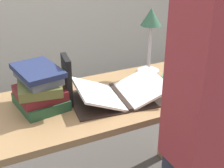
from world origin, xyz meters
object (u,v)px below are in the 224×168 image
at_px(open_book, 120,94).
at_px(book_standing_upright, 67,80).
at_px(book_stack_tall, 39,88).
at_px(person_reader, 211,147).
at_px(reading_lamp, 151,27).
at_px(coffee_mug, 168,83).

xyz_separation_m(open_book, book_standing_upright, (-0.26, 0.09, 0.10)).
relative_size(book_stack_tall, book_standing_upright, 1.21).
relative_size(open_book, person_reader, 0.34).
relative_size(book_standing_upright, person_reader, 0.15).
distance_m(book_standing_upright, reading_lamp, 0.62).
distance_m(book_standing_upright, coffee_mug, 0.56).
relative_size(coffee_mug, person_reader, 0.06).
bearing_deg(book_standing_upright, reading_lamp, 21.93).
relative_size(reading_lamp, person_reader, 0.25).
height_order(open_book, book_standing_upright, book_standing_upright).
xyz_separation_m(book_standing_upright, reading_lamp, (0.58, 0.15, 0.17)).
distance_m(open_book, person_reader, 0.59).
xyz_separation_m(book_stack_tall, person_reader, (0.50, -0.68, -0.06)).
relative_size(book_stack_tall, person_reader, 0.18).
bearing_deg(coffee_mug, person_reader, -108.31).
distance_m(open_book, book_standing_upright, 0.29).
bearing_deg(person_reader, open_book, -80.30).
bearing_deg(coffee_mug, book_stack_tall, 168.81).
bearing_deg(book_stack_tall, coffee_mug, -11.19).
relative_size(book_standing_upright, coffee_mug, 2.35).
bearing_deg(book_standing_upright, book_stack_tall, -178.27).
bearing_deg(book_stack_tall, open_book, -14.31).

